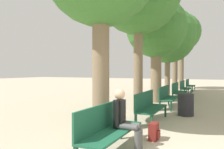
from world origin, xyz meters
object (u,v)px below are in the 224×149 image
(bench_row_1, at_px, (149,105))
(tree_row_2, at_px, (156,29))
(bench_row_0, at_px, (108,126))
(bench_row_3, at_px, (178,90))
(tree_row_3, at_px, (168,35))
(tree_row_4, at_px, (175,35))
(person_seated, at_px, (125,118))
(bench_row_4, at_px, (185,87))
(bench_row_2, at_px, (167,96))
(backpack, at_px, (154,132))
(tree_row_5, at_px, (181,33))
(bench_row_5, at_px, (189,84))
(trash_bin, at_px, (186,105))

(bench_row_1, height_order, tree_row_2, tree_row_2)
(bench_row_0, xyz_separation_m, bench_row_3, (0.00, 8.59, 0.00))
(tree_row_3, bearing_deg, tree_row_4, 90.00)
(tree_row_4, distance_m, person_seated, 13.08)
(bench_row_4, height_order, person_seated, person_seated)
(bench_row_2, distance_m, tree_row_3, 5.50)
(bench_row_2, bearing_deg, tree_row_4, 96.92)
(bench_row_1, distance_m, tree_row_4, 10.64)
(bench_row_3, height_order, backpack, bench_row_3)
(bench_row_2, relative_size, bench_row_3, 1.00)
(person_seated, bearing_deg, bench_row_2, 92.60)
(bench_row_3, height_order, tree_row_4, tree_row_4)
(bench_row_0, bearing_deg, person_seated, 47.19)
(tree_row_3, bearing_deg, bench_row_3, -59.60)
(tree_row_5, bearing_deg, bench_row_4, -79.31)
(tree_row_3, relative_size, tree_row_4, 0.99)
(bench_row_3, height_order, bench_row_5, same)
(bench_row_5, distance_m, backpack, 13.19)
(tree_row_4, relative_size, tree_row_5, 0.85)
(bench_row_5, xyz_separation_m, person_seated, (0.25, -14.05, 0.14))
(tree_row_3, bearing_deg, bench_row_2, -78.78)
(bench_row_1, relative_size, tree_row_2, 0.36)
(tree_row_3, relative_size, person_seated, 4.54)
(bench_row_0, xyz_separation_m, bench_row_1, (0.00, 2.86, 0.00))
(person_seated, height_order, trash_bin, person_seated)
(trash_bin, bearing_deg, bench_row_0, -102.14)
(bench_row_2, distance_m, tree_row_5, 11.20)
(tree_row_2, relative_size, trash_bin, 6.85)
(bench_row_0, height_order, tree_row_5, tree_row_5)
(bench_row_5, bearing_deg, trash_bin, -84.68)
(person_seated, bearing_deg, tree_row_5, 94.02)
(bench_row_2, bearing_deg, tree_row_2, 120.47)
(bench_row_2, relative_size, tree_row_2, 0.36)
(bench_row_2, height_order, bench_row_4, same)
(tree_row_4, height_order, tree_row_5, tree_row_5)
(tree_row_3, bearing_deg, trash_bin, -72.66)
(tree_row_5, relative_size, person_seated, 5.39)
(bench_row_3, bearing_deg, bench_row_2, -90.00)
(tree_row_3, height_order, tree_row_4, tree_row_4)
(tree_row_2, height_order, person_seated, tree_row_2)
(bench_row_2, xyz_separation_m, person_seated, (0.25, -5.46, 0.14))
(tree_row_4, bearing_deg, bench_row_2, -83.08)
(tree_row_2, xyz_separation_m, tree_row_4, (0.00, 5.62, 0.50))
(bench_row_4, height_order, backpack, bench_row_4)
(bench_row_5, height_order, trash_bin, bench_row_5)
(bench_row_3, height_order, person_seated, person_seated)
(bench_row_0, relative_size, person_seated, 1.55)
(bench_row_0, xyz_separation_m, bench_row_5, (0.00, 14.31, 0.00))
(tree_row_2, distance_m, person_seated, 7.65)
(tree_row_2, relative_size, backpack, 13.56)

